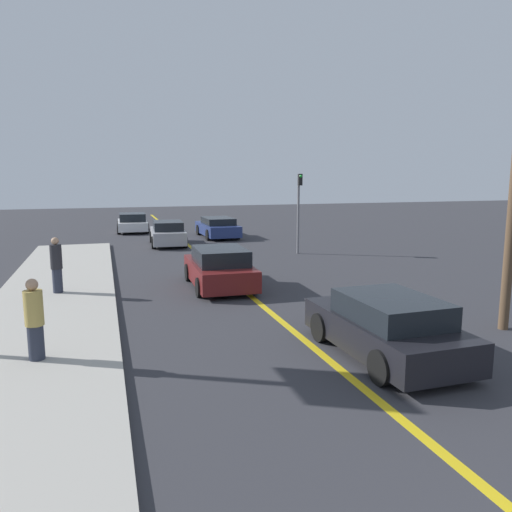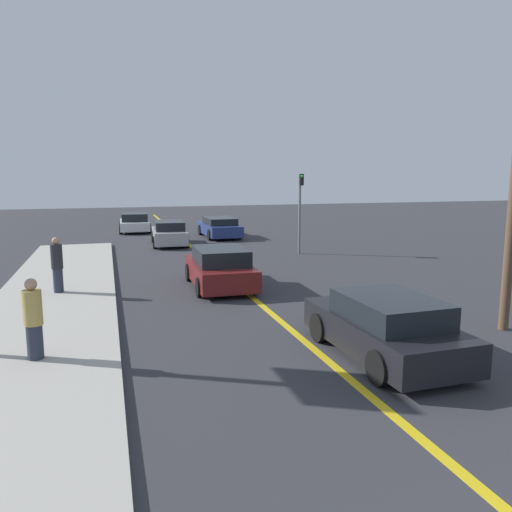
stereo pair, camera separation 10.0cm
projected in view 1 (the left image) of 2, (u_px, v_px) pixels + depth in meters
The scene contains 10 objects.
road_center_line at pixel (223, 273), 19.67m from camera, with size 0.20×60.00×0.01m.
sidewalk_left at pixel (49, 312), 13.88m from camera, with size 3.60×27.39×0.13m.
car_near_right_lane at pixel (386, 327), 10.57m from camera, with size 2.08×4.18×1.35m.
car_ahead_center at pixel (220, 268), 17.12m from camera, with size 2.06×4.15×1.39m.
car_far_distant at pixel (168, 234), 27.33m from camera, with size 2.03×4.03×1.33m.
car_parked_left_lot at pixel (218, 227), 30.86m from camera, with size 2.08×4.61×1.23m.
car_oncoming_far at pixel (132, 223), 33.63m from camera, with size 2.11×3.96×1.28m.
pedestrian_mid_group at pixel (34, 320), 10.03m from camera, with size 0.37×0.37×1.68m.
pedestrian_far_standing at pixel (57, 265), 15.76m from camera, with size 0.36×0.36×1.77m.
traffic_light at pixel (299, 205), 24.09m from camera, with size 0.18×0.40×3.88m.
Camera 1 is at (-4.38, -0.85, 3.86)m, focal length 35.00 mm.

